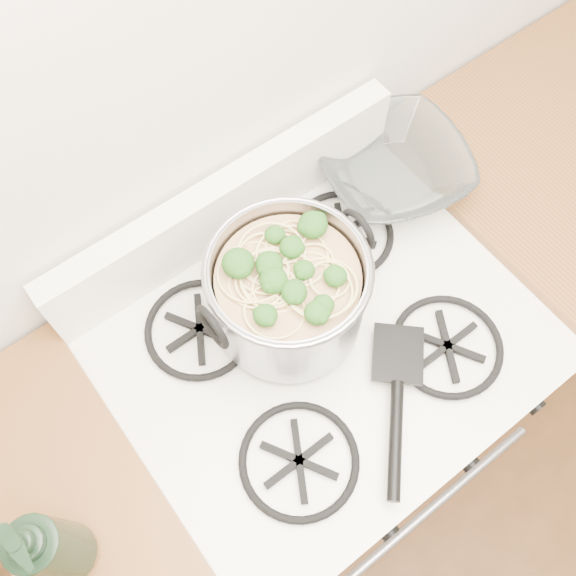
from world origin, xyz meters
The scene contains 7 objects.
gas_range centered at (0.00, 1.26, 0.44)m, with size 0.76×0.66×0.92m.
counter_left centered at (-0.51, 1.26, 0.46)m, with size 0.25×0.65×0.92m.
counter_right centered at (0.88, 1.26, 0.46)m, with size 1.00×0.65×0.92m.
stock_pot centered at (-0.03, 1.34, 1.01)m, with size 0.31×0.28×0.19m.
spatula centered at (0.08, 1.15, 0.94)m, with size 0.29×0.31×0.02m, color black, non-canonical shape.
glass_bowl centered at (0.33, 1.46, 0.94)m, with size 0.12×0.12×0.03m, color white.
bottle centered at (-0.54, 1.21, 1.04)m, with size 0.10×0.10×0.25m, color black.
Camera 1 is at (-0.32, 0.95, 2.00)m, focal length 40.00 mm.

